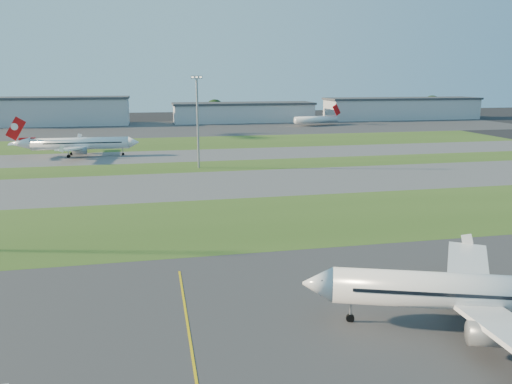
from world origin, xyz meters
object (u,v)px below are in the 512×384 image
object	(u,v)px
airliner_taxiing	(79,144)
mini_jet_far	(316,119)
airliner_parked	(483,294)
light_mast_centre	(198,116)
mini_jet_near	(316,120)

from	to	relation	value
airliner_taxiing	mini_jet_far	xyz separation A→B (m)	(111.78, 91.25, -0.88)
airliner_parked	light_mast_centre	world-z (taller)	light_mast_centre
airliner_taxiing	mini_jet_far	distance (m)	144.30
airliner_taxiing	light_mast_centre	xyz separation A→B (m)	(36.10, -29.35, 10.65)
mini_jet_far	light_mast_centre	xyz separation A→B (m)	(-75.68, -120.60, 11.53)
airliner_taxiing	mini_jet_near	size ratio (longest dim) A/B	1.35
airliner_parked	mini_jet_far	bearing A→B (deg)	95.02
mini_jet_near	airliner_taxiing	bearing A→B (deg)	-156.14
airliner_parked	airliner_taxiing	size ratio (longest dim) A/B	0.93
mini_jet_near	light_mast_centre	distance (m)	137.47
mini_jet_near	mini_jet_far	bearing A→B (deg)	57.46
airliner_parked	light_mast_centre	bearing A→B (deg)	120.25
mini_jet_far	light_mast_centre	world-z (taller)	light_mast_centre
light_mast_centre	mini_jet_near	bearing A→B (deg)	57.34
airliner_parked	light_mast_centre	distance (m)	102.59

